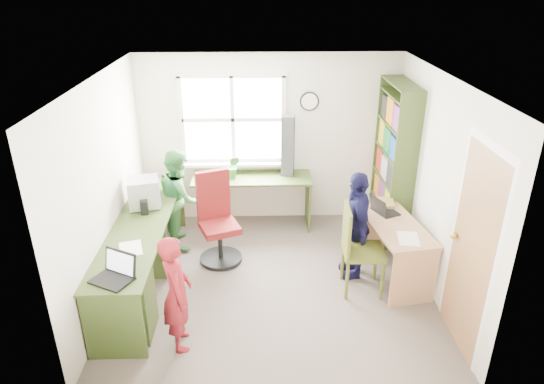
% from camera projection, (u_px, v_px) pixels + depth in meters
% --- Properties ---
extents(room, '(3.64, 3.44, 2.44)m').
position_uv_depth(room, '(273.00, 184.00, 5.34)').
color(room, '#4F463E').
rests_on(room, ground).
extents(l_desk, '(2.38, 2.95, 0.75)m').
position_uv_depth(l_desk, '(154.00, 263.00, 5.27)').
color(l_desk, '#394D1F').
rests_on(l_desk, ground).
extents(right_desk, '(0.76, 1.30, 0.70)m').
position_uv_depth(right_desk, '(393.00, 238.00, 5.67)').
color(right_desk, tan).
rests_on(right_desk, ground).
extents(bookshelf, '(0.30, 1.02, 2.10)m').
position_uv_depth(bookshelf, '(393.00, 165.00, 6.46)').
color(bookshelf, '#394D1F').
rests_on(bookshelf, ground).
extents(swivel_chair, '(0.69, 0.69, 1.15)m').
position_uv_depth(swivel_chair, '(217.00, 223.00, 6.04)').
color(swivel_chair, black).
rests_on(swivel_chair, ground).
extents(wooden_chair, '(0.47, 0.47, 1.05)m').
position_uv_depth(wooden_chair, '(357.00, 246.00, 5.39)').
color(wooden_chair, '#545C1E').
rests_on(wooden_chair, ground).
extents(crt_monitor, '(0.43, 0.40, 0.36)m').
position_uv_depth(crt_monitor, '(144.00, 193.00, 5.82)').
color(crt_monitor, '#B5B5BA').
rests_on(crt_monitor, l_desk).
extents(laptop_left, '(0.46, 0.43, 0.25)m').
position_uv_depth(laptop_left, '(115.00, 273.00, 4.48)').
color(laptop_left, black).
rests_on(laptop_left, l_desk).
extents(laptop_right, '(0.36, 0.39, 0.22)m').
position_uv_depth(laptop_right, '(382.00, 209.00, 5.82)').
color(laptop_right, black).
rests_on(laptop_right, right_desk).
extents(speaker_a, '(0.10, 0.10, 0.17)m').
position_uv_depth(speaker_a, '(144.00, 207.00, 5.68)').
color(speaker_a, black).
rests_on(speaker_a, l_desk).
extents(speaker_b, '(0.12, 0.12, 0.19)m').
position_uv_depth(speaker_b, '(153.00, 187.00, 6.19)').
color(speaker_b, black).
rests_on(speaker_b, l_desk).
extents(cd_tower, '(0.19, 0.18, 0.85)m').
position_uv_depth(cd_tower, '(288.00, 146.00, 6.64)').
color(cd_tower, black).
rests_on(cd_tower, l_desk).
extents(game_box, '(0.31, 0.31, 0.05)m').
position_uv_depth(game_box, '(382.00, 203.00, 6.02)').
color(game_box, red).
rests_on(game_box, right_desk).
extents(paper_a, '(0.30, 0.37, 0.00)m').
position_uv_depth(paper_a, '(131.00, 249.00, 4.99)').
color(paper_a, white).
rests_on(paper_a, l_desk).
extents(paper_b, '(0.26, 0.34, 0.00)m').
position_uv_depth(paper_b, '(408.00, 239.00, 5.27)').
color(paper_b, white).
rests_on(paper_b, right_desk).
extents(potted_plant, '(0.20, 0.17, 0.33)m').
position_uv_depth(potted_plant, '(233.00, 167.00, 6.64)').
color(potted_plant, '#338036').
rests_on(potted_plant, l_desk).
extents(person_red, '(0.37, 0.49, 1.20)m').
position_uv_depth(person_red, '(177.00, 293.00, 4.55)').
color(person_red, maroon).
rests_on(person_red, ground).
extents(person_green, '(0.62, 0.73, 1.32)m').
position_uv_depth(person_green, '(180.00, 198.00, 6.33)').
color(person_green, '#327E36').
rests_on(person_green, ground).
extents(person_navy, '(0.33, 0.78, 1.32)m').
position_uv_depth(person_navy, '(356.00, 225.00, 5.65)').
color(person_navy, '#121138').
rests_on(person_navy, ground).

